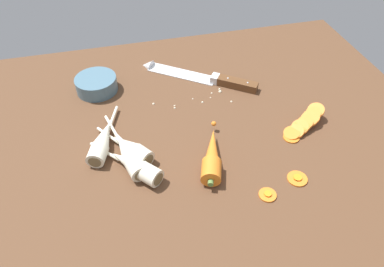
{
  "coord_description": "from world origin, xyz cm",
  "views": [
    {
      "loc": [
        -14.5,
        -59.85,
        58.94
      ],
      "look_at": [
        0.0,
        -2.0,
        1.5
      ],
      "focal_mm": 33.41,
      "sensor_mm": 36.0,
      "label": 1
    }
  ],
  "objects_px": {
    "parsnip_back": "(135,166)",
    "carrot_slice_stack": "(304,123)",
    "carrot_slice_stray_mid": "(297,178)",
    "whole_carrot": "(212,156)",
    "parsnip_mid_right": "(131,148)",
    "parsnip_mid_left": "(102,141)",
    "parsnip_front": "(128,153)",
    "carrot_slice_stray_near": "(268,194)",
    "chefs_knife": "(196,76)",
    "prep_bowl": "(96,84)"
  },
  "relations": [
    {
      "from": "whole_carrot",
      "to": "parsnip_back",
      "type": "height_order",
      "value": "whole_carrot"
    },
    {
      "from": "carrot_slice_stack",
      "to": "carrot_slice_stray_near",
      "type": "height_order",
      "value": "carrot_slice_stack"
    },
    {
      "from": "parsnip_mid_left",
      "to": "parsnip_back",
      "type": "bearing_deg",
      "value": -56.3
    },
    {
      "from": "carrot_slice_stack",
      "to": "carrot_slice_stray_mid",
      "type": "height_order",
      "value": "carrot_slice_stack"
    },
    {
      "from": "chefs_knife",
      "to": "prep_bowl",
      "type": "height_order",
      "value": "prep_bowl"
    },
    {
      "from": "chefs_knife",
      "to": "parsnip_front",
      "type": "distance_m",
      "value": 0.35
    },
    {
      "from": "chefs_knife",
      "to": "carrot_slice_stray_mid",
      "type": "relative_size",
      "value": 7.1
    },
    {
      "from": "prep_bowl",
      "to": "carrot_slice_stray_mid",
      "type": "bearing_deg",
      "value": -46.96
    },
    {
      "from": "chefs_knife",
      "to": "carrot_slice_stack",
      "type": "relative_size",
      "value": 2.39
    },
    {
      "from": "parsnip_back",
      "to": "parsnip_mid_left",
      "type": "bearing_deg",
      "value": 123.7
    },
    {
      "from": "whole_carrot",
      "to": "carrot_slice_stray_mid",
      "type": "xyz_separation_m",
      "value": [
        0.16,
        -0.09,
        -0.02
      ]
    },
    {
      "from": "whole_carrot",
      "to": "parsnip_mid_left",
      "type": "relative_size",
      "value": 0.94
    },
    {
      "from": "carrot_slice_stray_near",
      "to": "prep_bowl",
      "type": "height_order",
      "value": "prep_bowl"
    },
    {
      "from": "parsnip_mid_right",
      "to": "prep_bowl",
      "type": "height_order",
      "value": "same"
    },
    {
      "from": "parsnip_mid_left",
      "to": "carrot_slice_stack",
      "type": "relative_size",
      "value": 1.53
    },
    {
      "from": "whole_carrot",
      "to": "parsnip_front",
      "type": "relative_size",
      "value": 0.82
    },
    {
      "from": "parsnip_front",
      "to": "carrot_slice_stray_mid",
      "type": "relative_size",
      "value": 5.18
    },
    {
      "from": "parsnip_mid_left",
      "to": "carrot_slice_stack",
      "type": "bearing_deg",
      "value": -6.12
    },
    {
      "from": "parsnip_mid_left",
      "to": "parsnip_back",
      "type": "distance_m",
      "value": 0.11
    },
    {
      "from": "parsnip_front",
      "to": "parsnip_mid_right",
      "type": "bearing_deg",
      "value": 59.09
    },
    {
      "from": "parsnip_mid_left",
      "to": "carrot_slice_stack",
      "type": "height_order",
      "value": "same"
    },
    {
      "from": "chefs_knife",
      "to": "carrot_slice_stray_mid",
      "type": "height_order",
      "value": "chefs_knife"
    },
    {
      "from": "carrot_slice_stray_near",
      "to": "prep_bowl",
      "type": "relative_size",
      "value": 0.33
    },
    {
      "from": "carrot_slice_stack",
      "to": "prep_bowl",
      "type": "distance_m",
      "value": 0.55
    },
    {
      "from": "parsnip_mid_left",
      "to": "chefs_knife",
      "type": "bearing_deg",
      "value": 38.38
    },
    {
      "from": "whole_carrot",
      "to": "parsnip_mid_left",
      "type": "bearing_deg",
      "value": 155.43
    },
    {
      "from": "chefs_knife",
      "to": "carrot_slice_stray_mid",
      "type": "xyz_separation_m",
      "value": [
        0.11,
        -0.41,
        -0.0
      ]
    },
    {
      "from": "carrot_slice_stack",
      "to": "parsnip_mid_right",
      "type": "bearing_deg",
      "value": 178.18
    },
    {
      "from": "chefs_knife",
      "to": "parsnip_mid_right",
      "type": "distance_m",
      "value": 0.33
    },
    {
      "from": "carrot_slice_stack",
      "to": "whole_carrot",
      "type": "bearing_deg",
      "value": -167.81
    },
    {
      "from": "whole_carrot",
      "to": "carrot_slice_stray_near",
      "type": "height_order",
      "value": "whole_carrot"
    },
    {
      "from": "whole_carrot",
      "to": "carrot_slice_stack",
      "type": "height_order",
      "value": "whole_carrot"
    },
    {
      "from": "parsnip_mid_right",
      "to": "parsnip_mid_left",
      "type": "bearing_deg",
      "value": 147.48
    },
    {
      "from": "parsnip_mid_left",
      "to": "carrot_slice_stray_near",
      "type": "bearing_deg",
      "value": -34.87
    },
    {
      "from": "parsnip_mid_right",
      "to": "carrot_slice_stack",
      "type": "xyz_separation_m",
      "value": [
        0.41,
        -0.01,
        -0.01
      ]
    },
    {
      "from": "whole_carrot",
      "to": "parsnip_mid_right",
      "type": "height_order",
      "value": "whole_carrot"
    },
    {
      "from": "parsnip_mid_right",
      "to": "prep_bowl",
      "type": "bearing_deg",
      "value": 102.92
    },
    {
      "from": "whole_carrot",
      "to": "parsnip_mid_right",
      "type": "distance_m",
      "value": 0.18
    },
    {
      "from": "chefs_knife",
      "to": "parsnip_back",
      "type": "relative_size",
      "value": 1.85
    },
    {
      "from": "carrot_slice_stack",
      "to": "parsnip_back",
      "type": "bearing_deg",
      "value": -174.4
    },
    {
      "from": "carrot_slice_stray_mid",
      "to": "prep_bowl",
      "type": "xyz_separation_m",
      "value": [
        -0.39,
        0.42,
        0.02
      ]
    },
    {
      "from": "parsnip_back",
      "to": "prep_bowl",
      "type": "height_order",
      "value": "same"
    },
    {
      "from": "whole_carrot",
      "to": "chefs_knife",
      "type": "bearing_deg",
      "value": 81.79
    },
    {
      "from": "whole_carrot",
      "to": "carrot_slice_stack",
      "type": "bearing_deg",
      "value": 12.19
    },
    {
      "from": "parsnip_front",
      "to": "carrot_slice_stray_near",
      "type": "bearing_deg",
      "value": -32.75
    },
    {
      "from": "parsnip_back",
      "to": "carrot_slice_stack",
      "type": "relative_size",
      "value": 1.29
    },
    {
      "from": "parsnip_mid_right",
      "to": "carrot_slice_stack",
      "type": "distance_m",
      "value": 0.41
    },
    {
      "from": "parsnip_mid_left",
      "to": "carrot_slice_stack",
      "type": "xyz_separation_m",
      "value": [
        0.47,
        -0.05,
        -0.01
      ]
    },
    {
      "from": "parsnip_mid_right",
      "to": "carrot_slice_stray_mid",
      "type": "height_order",
      "value": "parsnip_mid_right"
    },
    {
      "from": "carrot_slice_stack",
      "to": "prep_bowl",
      "type": "bearing_deg",
      "value": 149.93
    }
  ]
}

